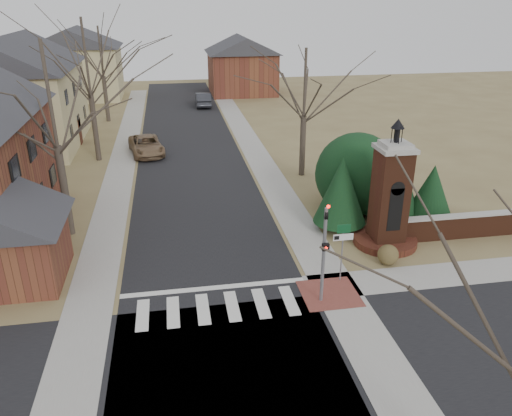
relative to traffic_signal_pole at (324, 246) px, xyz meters
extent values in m
plane|color=brown|center=(-4.30, -0.57, -2.59)|extent=(120.00, 120.00, 0.00)
cube|color=black|center=(-4.30, 21.43, -2.58)|extent=(8.00, 70.00, 0.01)
cube|color=black|center=(-4.30, -3.57, -2.58)|extent=(120.00, 8.00, 0.01)
cube|color=silver|center=(-4.30, 0.23, -2.58)|extent=(8.00, 2.20, 0.02)
cube|color=silver|center=(-4.30, 1.73, -2.58)|extent=(8.00, 0.35, 0.02)
cube|color=gray|center=(0.90, 21.43, -2.58)|extent=(2.00, 60.00, 0.02)
cube|color=gray|center=(-9.50, 21.43, -2.58)|extent=(2.00, 60.00, 0.02)
cube|color=brown|center=(0.50, 0.43, -2.57)|extent=(2.40, 2.40, 0.02)
cylinder|color=slate|center=(0.00, 0.03, -0.49)|extent=(0.14, 0.14, 4.20)
imported|color=black|center=(0.00, 0.03, 1.46)|extent=(0.15, 0.18, 0.90)
sphere|color=#FF0C05|center=(0.00, -0.19, 1.76)|extent=(0.14, 0.14, 0.14)
cube|color=black|center=(0.00, -0.15, 0.01)|extent=(0.28, 0.16, 0.30)
sphere|color=#FF0C05|center=(0.00, -0.24, 0.01)|extent=(0.11, 0.11, 0.11)
cylinder|color=slate|center=(1.30, 1.43, -1.29)|extent=(0.06, 0.06, 2.60)
cube|color=silver|center=(1.30, 1.41, -0.44)|extent=(0.90, 0.03, 0.30)
cube|color=black|center=(1.00, 1.39, -0.44)|extent=(0.22, 0.02, 0.18)
cube|color=#0E4220|center=(1.30, 1.41, -0.04)|extent=(0.60, 0.03, 0.40)
cylinder|color=#502717|center=(4.70, 4.43, -2.41)|extent=(3.20, 3.20, 0.36)
cube|color=#502717|center=(4.70, 4.43, -0.09)|extent=(1.50, 1.50, 5.00)
cube|color=black|center=(4.70, 3.71, -0.39)|extent=(0.70, 0.10, 2.20)
cube|color=gray|center=(4.70, 4.43, 2.46)|extent=(1.70, 1.70, 0.20)
cube|color=gray|center=(4.70, 4.43, 2.66)|extent=(1.30, 1.30, 0.20)
cylinder|color=black|center=(4.70, 4.43, 3.06)|extent=(0.20, 0.20, 0.60)
cone|color=black|center=(4.70, 4.43, 3.66)|extent=(0.64, 0.64, 0.45)
cube|color=#502717|center=(9.20, 4.43, -1.99)|extent=(7.50, 0.40, 1.20)
cube|color=gray|center=(9.20, 4.43, -1.34)|extent=(7.50, 0.50, 0.10)
cube|color=tan|center=(-17.80, 26.43, 0.61)|extent=(9.00, 12.00, 6.40)
cube|color=brown|center=(-12.80, 3.93, -1.19)|extent=(4.00, 4.00, 2.80)
cube|color=tan|center=(-16.30, 47.43, 0.41)|extent=(10.00, 8.00, 6.00)
cube|color=tan|center=(-19.10, 45.83, 4.40)|extent=(0.75, 0.75, 3.08)
cube|color=brown|center=(3.70, 47.43, -0.09)|extent=(8.00, 8.00, 5.00)
cube|color=brown|center=(1.46, 45.83, 3.31)|extent=(0.75, 0.75, 2.80)
cylinder|color=#473D33|center=(2.90, 6.43, -2.34)|extent=(0.20, 0.20, 0.50)
cone|color=black|center=(2.90, 6.43, -0.29)|extent=(2.80, 2.80, 3.60)
cylinder|color=#473D33|center=(6.20, 7.63, -2.34)|extent=(0.20, 0.20, 0.50)
cone|color=black|center=(6.20, 7.63, 0.01)|extent=(3.40, 3.40, 4.20)
cylinder|color=#473D33|center=(8.20, 6.63, -2.34)|extent=(0.20, 0.20, 0.50)
cone|color=black|center=(8.20, 6.63, -0.69)|extent=(2.40, 2.40, 2.80)
sphere|color=black|center=(4.70, 8.93, -0.19)|extent=(4.80, 4.80, 4.80)
cylinder|color=#473D33|center=(-11.30, 8.43, -0.17)|extent=(0.40, 0.40, 4.83)
cylinder|color=#473D33|center=(-11.30, 21.43, -0.07)|extent=(0.40, 0.40, 5.04)
cylinder|color=#473D33|center=(-11.80, 34.43, -0.38)|extent=(0.40, 0.40, 4.41)
cylinder|color=#473D33|center=(3.20, 15.43, -0.49)|extent=(0.40, 0.40, 4.20)
imported|color=#7F6345|center=(-7.70, 22.34, -1.88)|extent=(3.20, 5.44, 1.42)
imported|color=#303238|center=(-1.87, 40.03, -1.81)|extent=(1.69, 4.71, 1.55)
sphere|color=brown|center=(3.97, 2.43, -2.09)|extent=(0.99, 0.99, 0.99)
sphere|color=brown|center=(5.00, 4.03, -2.26)|extent=(0.64, 0.64, 0.64)
camera|label=1|loc=(-5.69, -16.83, 9.19)|focal=35.00mm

